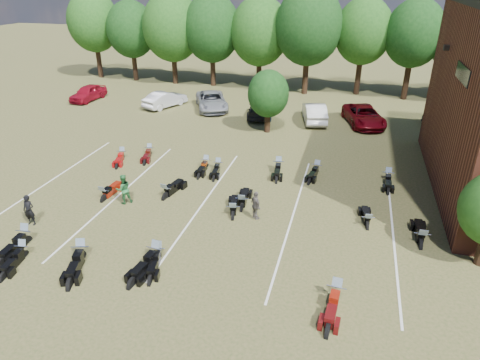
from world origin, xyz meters
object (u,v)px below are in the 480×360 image
(person_black, at_px, (29,210))
(person_grey, at_px, (256,205))
(person_green, at_px, (124,189))
(motorcycle_0, at_px, (27,243))
(car_0, at_px, (88,93))
(motorcycle_7, at_px, (105,200))
(car_4, at_px, (264,109))
(motorcycle_3, at_px, (159,259))
(motorcycle_14, at_px, (150,155))

(person_black, relative_size, person_grey, 1.04)
(person_black, bearing_deg, person_green, 39.51)
(person_black, bearing_deg, motorcycle_0, -63.07)
(car_0, xyz_separation_m, motorcycle_0, (11.36, -22.91, -0.75))
(person_black, xyz_separation_m, motorcycle_7, (2.18, 3.22, -0.81))
(car_0, bearing_deg, car_4, 1.69)
(car_4, xyz_separation_m, person_grey, (3.31, -17.11, 0.09))
(person_black, bearing_deg, motorcycle_3, -11.66)
(person_grey, distance_m, motorcycle_14, 11.12)
(car_0, distance_m, motorcycle_3, 28.73)
(car_4, bearing_deg, person_black, -116.31)
(person_grey, xyz_separation_m, motorcycle_14, (-9.08, 6.37, -0.78))
(motorcycle_14, bearing_deg, car_0, 123.42)
(car_0, relative_size, person_black, 2.71)
(motorcycle_0, bearing_deg, motorcycle_3, -1.54)
(person_green, xyz_separation_m, motorcycle_7, (-1.28, -0.03, -0.85))
(person_black, relative_size, motorcycle_3, 0.74)
(motorcycle_7, bearing_deg, motorcycle_14, -83.10)
(car_0, height_order, motorcycle_14, car_0)
(person_green, height_order, motorcycle_14, person_green)
(person_green, bearing_deg, motorcycle_7, -40.80)
(car_4, height_order, person_green, person_green)
(car_0, distance_m, motorcycle_7, 22.15)
(person_green, bearing_deg, car_0, -94.60)
(car_0, distance_m, motorcycle_0, 25.58)
(car_4, distance_m, motorcycle_0, 23.10)
(person_grey, xyz_separation_m, motorcycle_3, (-3.38, -4.53, -0.78))
(motorcycle_0, distance_m, motorcycle_3, 6.57)
(car_0, distance_m, person_green, 22.87)
(person_grey, height_order, motorcycle_3, person_grey)
(car_0, height_order, person_grey, person_grey)
(car_0, bearing_deg, person_grey, -35.84)
(person_grey, height_order, motorcycle_14, person_grey)
(motorcycle_3, bearing_deg, person_grey, 40.63)
(motorcycle_3, bearing_deg, car_0, 115.97)
(motorcycle_0, bearing_deg, motorcycle_14, 80.07)
(person_grey, bearing_deg, motorcycle_0, 77.15)
(motorcycle_3, xyz_separation_m, motorcycle_14, (-5.70, 10.91, 0.00))
(car_0, height_order, motorcycle_0, car_0)
(car_4, distance_m, person_grey, 17.43)
(person_grey, bearing_deg, motorcycle_7, 52.20)
(person_grey, bearing_deg, person_black, 68.26)
(person_black, height_order, motorcycle_3, person_black)
(person_black, distance_m, motorcycle_0, 1.94)
(car_0, relative_size, car_4, 1.09)
(person_black, bearing_deg, car_0, 112.43)
(person_green, xyz_separation_m, motorcycle_3, (3.99, -4.30, -0.85))
(car_4, bearing_deg, motorcycle_0, -112.92)
(person_green, height_order, motorcycle_3, person_green)
(car_4, bearing_deg, car_0, 171.25)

